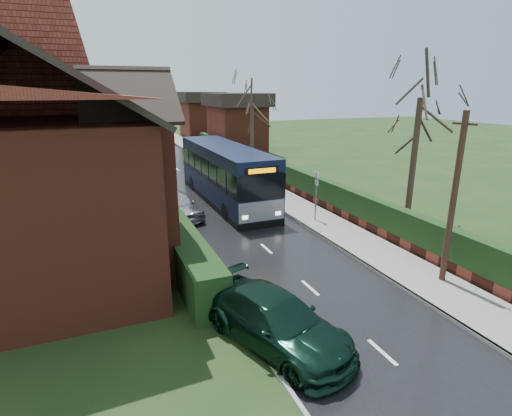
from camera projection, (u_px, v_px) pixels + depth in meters
name	position (u px, v px, depth m)	size (l,w,h in m)	color
ground	(286.00, 267.00, 16.34)	(140.00, 140.00, 0.00)	#2E3F1B
road	(216.00, 204.00, 25.20)	(6.00, 100.00, 0.02)	black
pavement	(277.00, 196.00, 26.72)	(2.50, 100.00, 0.14)	slate
kerb_right	(260.00, 198.00, 26.29)	(0.12, 100.00, 0.14)	gray
kerb_left	(167.00, 208.00, 24.09)	(0.12, 100.00, 0.10)	gray
front_hedge	(167.00, 223.00, 19.13)	(1.20, 16.00, 1.60)	black
picket_fence	(183.00, 228.00, 19.51)	(0.10, 16.00, 0.90)	gray
right_wall_hedge	(298.00, 180.00, 27.01)	(0.60, 50.00, 1.80)	maroon
brick_house	(42.00, 156.00, 16.16)	(9.30, 14.60, 10.30)	maroon
bus	(225.00, 174.00, 25.33)	(2.81, 11.73, 3.55)	black
car_silver	(177.00, 205.00, 22.34)	(1.74, 4.34, 1.48)	#BBB9BF
car_green	(276.00, 320.00, 11.24)	(2.05, 5.05, 1.46)	black
car_distant	(166.00, 139.00, 51.49)	(1.42, 4.08, 1.34)	#101D31
bus_stop_sign	(316.00, 189.00, 21.27)	(0.13, 0.42, 2.80)	slate
telegraph_pole	(453.00, 201.00, 14.08)	(0.29, 0.80, 6.32)	black
tree_right_near	(422.00, 88.00, 19.68)	(4.35, 4.35, 9.39)	#31241D
tree_right_far	(252.00, 98.00, 33.47)	(4.28, 4.28, 8.28)	#35271F
tree_house_side	(23.00, 75.00, 19.53)	(4.50, 4.50, 10.24)	#33261E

